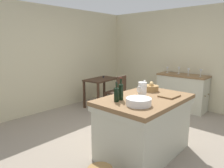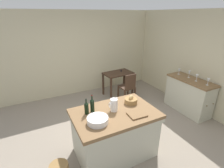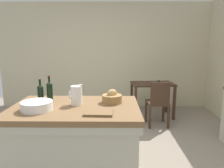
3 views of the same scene
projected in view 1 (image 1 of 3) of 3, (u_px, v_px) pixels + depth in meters
name	position (u px, v px, depth m)	size (l,w,h in m)	color
ground_plane	(130.00, 139.00, 3.67)	(6.76, 6.76, 0.00)	gray
wall_back	(49.00, 59.00, 5.12)	(5.32, 0.12, 2.60)	beige
wall_right	(191.00, 59.00, 5.30)	(0.12, 5.20, 2.60)	beige
island_table	(144.00, 124.00, 3.13)	(1.46, 0.97, 0.90)	brown
side_cabinet	(182.00, 92.00, 5.26)	(0.52, 1.25, 0.92)	brown
writing_desk	(101.00, 83.00, 5.49)	(0.94, 0.63, 0.81)	#3D281C
wooden_chair	(118.00, 92.00, 5.16)	(0.42, 0.42, 0.90)	#3D281C
pitcher	(142.00, 89.00, 3.07)	(0.17, 0.13, 0.27)	white
wash_bowl	(139.00, 102.00, 2.66)	(0.34, 0.34, 0.10)	white
bread_basket	(151.00, 88.00, 3.44)	(0.24, 0.24, 0.17)	olive
cutting_board	(169.00, 96.00, 3.09)	(0.29, 0.24, 0.02)	brown
wine_bottle_dark	(121.00, 91.00, 2.89)	(0.07, 0.07, 0.33)	black
wine_bottle_amber	(117.00, 94.00, 2.81)	(0.07, 0.07, 0.28)	black
wine_glass_far_left	(201.00, 71.00, 4.87)	(0.07, 0.07, 0.17)	white
wine_glass_left	(188.00, 70.00, 5.06)	(0.07, 0.07, 0.18)	white
wine_glass_middle	(179.00, 69.00, 5.27)	(0.07, 0.07, 0.18)	white
wine_glass_right	(167.00, 69.00, 5.45)	(0.07, 0.07, 0.16)	white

